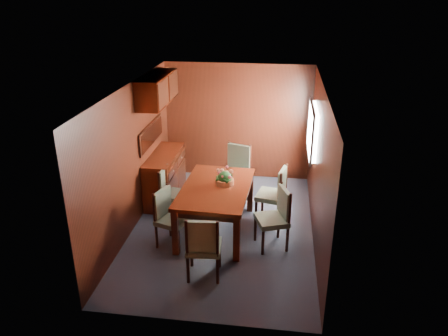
# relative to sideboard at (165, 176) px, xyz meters

# --- Properties ---
(ground) EXTENTS (4.50, 4.50, 0.00)m
(ground) POSITION_rel_sideboard_xyz_m (1.25, -1.00, -0.45)
(ground) COLOR #323644
(ground) RESTS_ON ground
(room_shell) EXTENTS (3.06, 4.52, 2.41)m
(room_shell) POSITION_rel_sideboard_xyz_m (1.15, -0.67, 1.18)
(room_shell) COLOR black
(room_shell) RESTS_ON ground
(sideboard) EXTENTS (0.48, 1.40, 0.90)m
(sideboard) POSITION_rel_sideboard_xyz_m (0.00, 0.00, 0.00)
(sideboard) COLOR #3A1107
(sideboard) RESTS_ON ground
(dining_table) EXTENTS (1.15, 1.77, 0.81)m
(dining_table) POSITION_rel_sideboard_xyz_m (1.15, -1.07, 0.24)
(dining_table) COLOR #3A1107
(dining_table) RESTS_ON ground
(chair_left_near) EXTENTS (0.55, 0.56, 0.95)m
(chair_left_near) POSITION_rel_sideboard_xyz_m (0.48, -1.58, 0.08)
(chair_left_near) COLOR black
(chair_left_near) RESTS_ON ground
(chair_left_far) EXTENTS (0.47, 0.49, 0.91)m
(chair_left_far) POSITION_rel_sideboard_xyz_m (0.28, -0.68, 0.06)
(chair_left_far) COLOR black
(chair_left_far) RESTS_ON ground
(chair_right_near) EXTENTS (0.59, 0.60, 1.00)m
(chair_right_near) POSITION_rel_sideboard_xyz_m (2.14, -1.40, 0.10)
(chair_right_near) COLOR black
(chair_right_near) RESTS_ON ground
(chair_right_far) EXTENTS (0.55, 0.56, 1.00)m
(chair_right_far) POSITION_rel_sideboard_xyz_m (2.10, -0.60, 0.11)
(chair_right_far) COLOR black
(chair_right_far) RESTS_ON ground
(chair_head) EXTENTS (0.50, 0.48, 0.99)m
(chair_head) POSITION_rel_sideboard_xyz_m (1.17, -2.37, 0.10)
(chair_head) COLOR black
(chair_head) RESTS_ON ground
(chair_foot) EXTENTS (0.62, 0.61, 1.05)m
(chair_foot) POSITION_rel_sideboard_xyz_m (1.34, 0.24, 0.13)
(chair_foot) COLOR black
(chair_foot) RESTS_ON ground
(flower_centerpiece) EXTENTS (0.32, 0.32, 0.32)m
(flower_centerpiece) POSITION_rel_sideboard_xyz_m (1.28, -0.96, 0.51)
(flower_centerpiece) COLOR #C0673A
(flower_centerpiece) RESTS_ON dining_table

